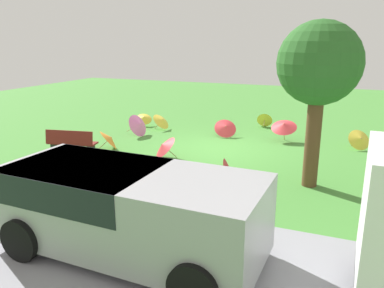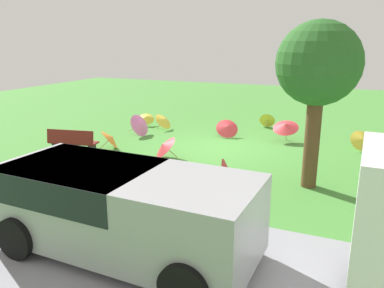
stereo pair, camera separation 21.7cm
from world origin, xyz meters
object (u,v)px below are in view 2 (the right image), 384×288
object	(u,v)px
park_bench	(73,142)
parasol_yellow_1	(164,120)
parasol_red_0	(286,126)
parasol_red_4	(164,146)
van_dark	(117,203)
parasol_pink_0	(141,125)
parasol_yellow_3	(362,140)
parasol_yellow_5	(267,120)
parasol_orange_1	(111,138)
parasol_yellow_4	(146,118)
parasol_red_1	(228,173)
shade_tree	(318,66)
parasol_red_5	(227,127)

from	to	relation	value
park_bench	parasol_yellow_1	xyz separation A→B (m)	(-0.95, -4.61, -0.08)
parasol_red_0	parasol_red_4	distance (m)	4.80
park_bench	parasol_red_0	distance (m)	7.54
van_dark	parasol_pink_0	bearing A→B (deg)	-62.02
parasol_yellow_3	parasol_yellow_5	distance (m)	4.44
parasol_orange_1	parasol_pink_0	distance (m)	2.01
park_bench	parasol_red_4	distance (m)	2.99
van_dark	parasol_yellow_4	size ratio (longest dim) A/B	4.93
parasol_yellow_1	parasol_yellow_5	world-z (taller)	parasol_yellow_1
parasol_red_0	parasol_red_4	size ratio (longest dim) A/B	0.88
park_bench	parasol_red_1	size ratio (longest dim) A/B	2.03
park_bench	shade_tree	distance (m)	7.83
parasol_red_1	parasol_yellow_4	world-z (taller)	parasol_red_1
parasol_orange_1	parasol_red_5	xyz separation A→B (m)	(-3.21, -3.16, 0.02)
parasol_red_1	parasol_yellow_3	distance (m)	5.97
parasol_yellow_4	parasol_red_4	bearing A→B (deg)	126.40
parasol_yellow_1	parasol_yellow_4	xyz separation A→B (m)	(1.03, -0.31, -0.02)
parasol_red_1	parasol_red_5	world-z (taller)	parasol_red_1
parasol_red_4	parasol_yellow_1	bearing A→B (deg)	-62.70
parasol_red_0	parasol_yellow_4	bearing A→B (deg)	-3.50
shade_tree	parasol_red_1	world-z (taller)	shade_tree
shade_tree	parasol_pink_0	world-z (taller)	shade_tree
parasol_red_0	parasol_yellow_5	world-z (taller)	parasol_red_0
parasol_red_1	parasol_red_0	bearing A→B (deg)	-95.83
parasol_red_1	parasol_yellow_3	world-z (taller)	parasol_red_1
parasol_red_1	parasol_yellow_3	xyz separation A→B (m)	(-3.14, -5.08, -0.02)
parasol_pink_0	parasol_red_5	xyz separation A→B (m)	(-3.19, -1.15, -0.07)
park_bench	parasol_orange_1	bearing A→B (deg)	-114.92
parasol_yellow_1	parasol_yellow_3	world-z (taller)	parasol_yellow_3
parasol_red_5	parasol_yellow_5	bearing A→B (deg)	-114.33
park_bench	parasol_yellow_5	world-z (taller)	park_bench
parasol_yellow_4	parasol_red_4	xyz separation A→B (m)	(-2.91, 3.95, 0.04)
park_bench	parasol_yellow_4	distance (m)	4.92
parasol_yellow_3	parasol_red_0	bearing A→B (deg)	-2.38
parasol_red_0	parasol_red_4	world-z (taller)	parasol_red_0
van_dark	parasol_red_0	xyz separation A→B (m)	(-1.37, -8.85, -0.30)
parasol_yellow_5	parasol_yellow_1	bearing A→B (deg)	28.98
parasol_orange_1	parasol_red_4	distance (m)	2.25
shade_tree	van_dark	bearing A→B (deg)	59.18
parasol_yellow_5	parasol_red_5	distance (m)	2.57
park_bench	parasol_red_4	world-z (taller)	park_bench
parasol_red_0	parasol_yellow_3	world-z (taller)	parasol_red_0
parasol_red_1	parasol_orange_1	bearing A→B (deg)	-21.41
parasol_yellow_4	parasol_yellow_5	size ratio (longest dim) A/B	1.35
park_bench	parasol_yellow_3	distance (m)	9.70
parasol_yellow_1	parasol_pink_0	xyz separation A→B (m)	(0.33, 1.32, 0.06)
shade_tree	parasol_red_4	distance (m)	5.31
parasol_yellow_1	parasol_red_4	world-z (taller)	parasol_red_4
parasol_yellow_3	parasol_yellow_5	size ratio (longest dim) A/B	1.36
parasol_yellow_5	parasol_pink_0	bearing A→B (deg)	39.42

